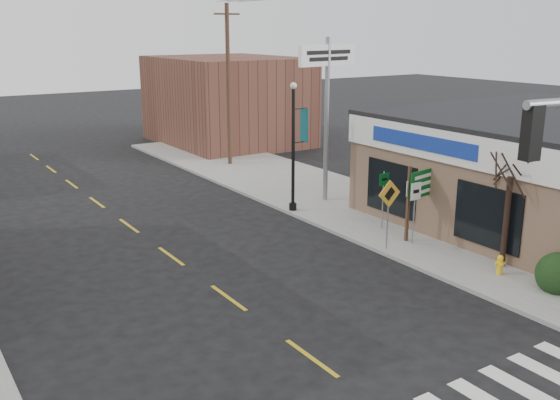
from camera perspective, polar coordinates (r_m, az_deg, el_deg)
sidewalk_right at (r=26.65m, az=7.15°, el=-0.63°), size 6.00×38.00×0.13m
center_line at (r=17.95m, az=-4.75°, el=-8.89°), size 0.12×56.00×0.01m
bldg_distant_right at (r=41.68m, az=-4.87°, el=9.06°), size 8.00×10.00×5.60m
guide_sign at (r=22.45m, az=12.87°, el=0.84°), size 1.54×0.13×2.69m
fire_hydrant at (r=20.20m, az=19.46°, el=-5.52°), size 0.19×0.19×0.62m
ped_crossing_sign at (r=21.08m, az=9.93°, el=-0.13°), size 0.94×0.07×2.42m
lamp_post at (r=25.14m, az=1.33°, el=5.75°), size 0.68×0.53×5.21m
dance_center_sign at (r=26.56m, az=4.35°, el=10.95°), size 3.25×0.20×6.92m
bare_tree at (r=20.11m, az=20.47°, el=3.45°), size 2.17×2.17×4.34m
shrub_front at (r=19.59m, az=24.09°, el=-6.22°), size 1.26×1.26×0.95m
shrub_back at (r=23.04m, az=17.38°, el=-2.60°), size 1.07×1.07×0.80m
utility_pole_far at (r=34.12m, az=-4.75°, el=10.54°), size 1.48×0.22×8.53m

